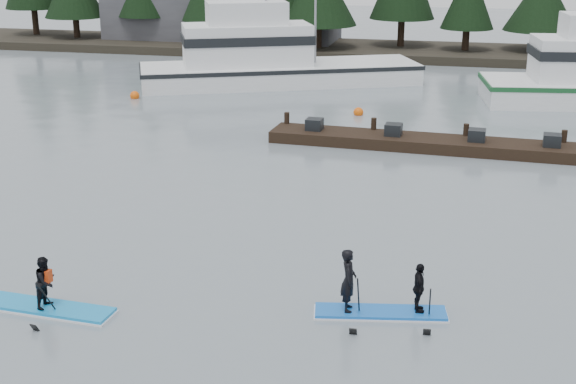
% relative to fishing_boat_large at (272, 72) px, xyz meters
% --- Properties ---
extents(ground, '(160.00, 160.00, 0.00)m').
position_rel_fishing_boat_large_xyz_m(ground, '(6.31, -29.11, -0.71)').
color(ground, slate).
rests_on(ground, ground).
extents(far_shore, '(70.00, 8.00, 0.60)m').
position_rel_fishing_boat_large_xyz_m(far_shore, '(6.31, 12.89, -0.41)').
color(far_shore, '#2D281E').
rests_on(far_shore, ground).
extents(treeline, '(60.00, 4.00, 8.00)m').
position_rel_fishing_boat_large_xyz_m(treeline, '(6.31, 12.89, -0.71)').
color(treeline, black).
rests_on(treeline, ground).
extents(waterfront_building, '(18.00, 6.00, 5.00)m').
position_rel_fishing_boat_large_xyz_m(waterfront_building, '(-7.69, 14.89, 1.79)').
color(waterfront_building, '#4C4C51').
rests_on(waterfront_building, ground).
extents(fishing_boat_large, '(16.91, 10.76, 9.42)m').
position_rel_fishing_boat_large_xyz_m(fishing_boat_large, '(0.00, 0.00, 0.00)').
color(fishing_boat_large, white).
rests_on(fishing_boat_large, ground).
extents(floating_dock, '(14.73, 2.76, 0.49)m').
position_rel_fishing_boat_large_xyz_m(floating_dock, '(10.57, -12.86, -0.46)').
color(floating_dock, black).
rests_on(floating_dock, ground).
extents(buoy_b, '(0.50, 0.50, 0.50)m').
position_rel_fishing_boat_large_xyz_m(buoy_b, '(6.27, -7.10, -0.71)').
color(buoy_b, '#EB590B').
rests_on(buoy_b, ground).
extents(buoy_a, '(0.52, 0.52, 0.52)m').
position_rel_fishing_boat_large_xyz_m(buoy_a, '(-6.35, -5.77, -0.71)').
color(buoy_a, '#EB590B').
rests_on(buoy_a, ground).
extents(paddleboard_solo, '(3.39, 1.19, 1.86)m').
position_rel_fishing_boat_large_xyz_m(paddleboard_solo, '(1.87, -30.26, -0.24)').
color(paddleboard_solo, '#1587CE').
rests_on(paddleboard_solo, ground).
extents(paddleboard_duo, '(3.28, 1.43, 2.17)m').
position_rel_fishing_boat_large_xyz_m(paddleboard_duo, '(9.87, -28.65, -0.11)').
color(paddleboard_duo, blue).
rests_on(paddleboard_duo, ground).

